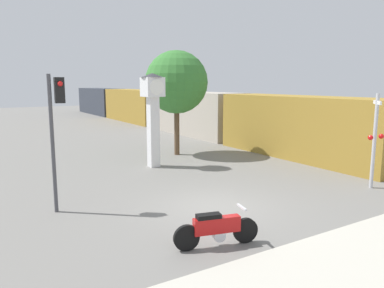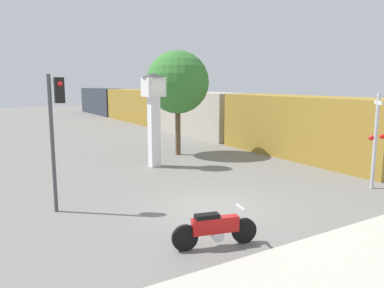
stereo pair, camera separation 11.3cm
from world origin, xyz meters
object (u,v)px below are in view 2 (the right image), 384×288
Objects in this scene: motorcycle at (215,229)px; railroad_crossing_signal at (376,137)px; freight_train at (162,109)px; traffic_light at (56,119)px; street_tree at (178,82)px; clock_tower at (154,105)px.

railroad_crossing_signal reaches higher than motorcycle.
traffic_light is (-13.60, -19.75, 1.32)m from freight_train.
street_tree is at bearing -112.97° from freight_train.
motorcycle is at bearing -106.42° from clock_tower.
motorcycle is 6.11m from traffic_light.
motorcycle is 0.37× the size of street_tree.
clock_tower is 6.98m from traffic_light.
railroad_crossing_signal is 10.83m from street_tree.
freight_train is 24.01m from traffic_light.
traffic_light is at bearing -141.41° from clock_tower.
railroad_crossing_signal reaches higher than freight_train.
street_tree is at bearing 107.05° from railroad_crossing_signal.
railroad_crossing_signal is at bearing -72.95° from street_tree.
traffic_light reaches higher than freight_train.
clock_tower reaches higher than freight_train.
clock_tower is at bearing 38.59° from traffic_light.
freight_train is at bearing 55.43° from traffic_light.
motorcycle is 26.90m from freight_train.
clock_tower is at bearing 125.18° from railroad_crossing_signal.
railroad_crossing_signal is at bearing -54.82° from clock_tower.
freight_train is (8.15, 15.39, -1.33)m from clock_tower.
clock_tower reaches higher than railroad_crossing_signal.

